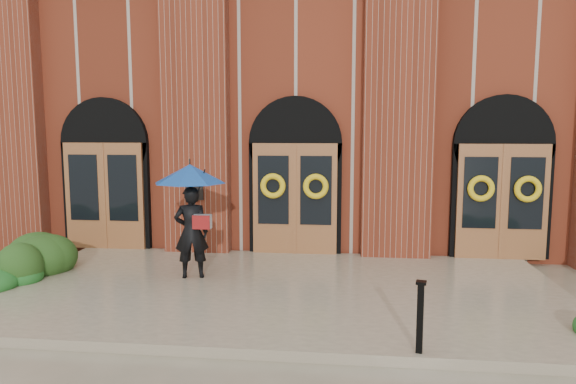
# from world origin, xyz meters

# --- Properties ---
(ground) EXTENTS (90.00, 90.00, 0.00)m
(ground) POSITION_xyz_m (0.00, 0.00, 0.00)
(ground) COLOR gray
(ground) RESTS_ON ground
(landing) EXTENTS (10.00, 5.30, 0.15)m
(landing) POSITION_xyz_m (0.00, 0.15, 0.07)
(landing) COLOR tan
(landing) RESTS_ON ground
(church_building) EXTENTS (16.20, 12.53, 7.00)m
(church_building) POSITION_xyz_m (0.00, 8.78, 3.50)
(church_building) COLOR maroon
(church_building) RESTS_ON ground
(man_with_umbrella) EXTENTS (1.63, 1.63, 2.16)m
(man_with_umbrella) POSITION_xyz_m (-1.75, 0.57, 1.66)
(man_with_umbrella) COLOR black
(man_with_umbrella) RESTS_ON landing
(metal_post) EXTENTS (0.15, 0.15, 0.93)m
(metal_post) POSITION_xyz_m (2.09, -2.35, 0.64)
(metal_post) COLOR black
(metal_post) RESTS_ON landing
(hedge_wall_left) EXTENTS (3.21, 1.29, 0.83)m
(hedge_wall_left) POSITION_xyz_m (-5.25, 0.50, 0.41)
(hedge_wall_left) COLOR #224316
(hedge_wall_left) RESTS_ON ground
(hedge_front_left) EXTENTS (1.30, 1.12, 0.46)m
(hedge_front_left) POSITION_xyz_m (-5.10, 0.00, 0.23)
(hedge_front_left) COLOR #1D551D
(hedge_front_left) RESTS_ON ground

